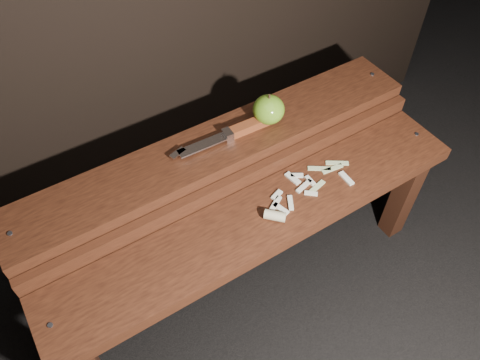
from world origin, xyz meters
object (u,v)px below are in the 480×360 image
bench_front_tier (264,232)px  bench_rear_tier (220,164)px  apple (269,110)px  knife (238,130)px

bench_front_tier → bench_rear_tier: bearing=90.0°
bench_rear_tier → apple: apple is taller
bench_rear_tier → knife: size_ratio=3.91×
apple → knife: apple is taller
bench_front_tier → knife: size_ratio=3.91×
bench_front_tier → apple: bearing=54.8°
bench_front_tier → apple: (0.16, 0.23, 0.19)m
knife → bench_rear_tier: bearing=-177.4°
bench_front_tier → knife: bearing=74.6°
bench_front_tier → apple: size_ratio=12.90×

